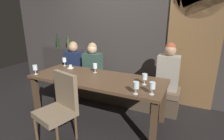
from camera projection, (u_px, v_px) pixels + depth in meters
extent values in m
plane|color=black|center=(98.00, 117.00, 3.06)|extent=(9.00, 9.00, 0.00)
cube|color=#383330|center=(125.00, 26.00, 3.68)|extent=(6.00, 0.12, 3.00)
cube|color=brown|center=(192.00, 53.00, 3.20)|extent=(0.90, 0.05, 2.10)
cube|color=#2F2B29|center=(64.00, 66.00, 4.46)|extent=(1.10, 0.28, 0.95)
cube|color=#493422|center=(36.00, 96.00, 3.08)|extent=(0.08, 0.08, 0.69)
cube|color=#493422|center=(154.00, 126.00, 2.24)|extent=(0.08, 0.08, 0.69)
cube|color=#493422|center=(63.00, 83.00, 3.68)|extent=(0.08, 0.08, 0.69)
cube|color=#493422|center=(163.00, 103.00, 2.84)|extent=(0.08, 0.08, 0.69)
cube|color=brown|center=(97.00, 79.00, 2.85)|extent=(2.20, 0.84, 0.04)
cube|color=#4A3C2E|center=(114.00, 93.00, 3.61)|extent=(2.50, 0.40, 0.35)
cube|color=brown|center=(114.00, 83.00, 3.55)|extent=(2.50, 0.44, 0.10)
cylinder|color=brown|center=(37.00, 134.00, 2.29)|extent=(0.04, 0.04, 0.42)
cylinder|color=brown|center=(56.00, 120.00, 2.61)|extent=(0.04, 0.04, 0.42)
cylinder|color=brown|center=(76.00, 126.00, 2.46)|extent=(0.04, 0.04, 0.42)
cube|color=#7F6B51|center=(55.00, 114.00, 2.30)|extent=(0.54, 0.54, 0.08)
cube|color=#7F6B51|center=(66.00, 90.00, 2.36)|extent=(0.44, 0.17, 0.48)
cube|color=#192342|center=(74.00, 63.00, 3.89)|extent=(0.36, 0.24, 0.50)
sphere|color=tan|center=(73.00, 47.00, 3.79)|extent=(0.20, 0.20, 0.20)
sphere|color=#9E7F56|center=(73.00, 46.00, 3.79)|extent=(0.18, 0.18, 0.18)
cube|color=#2D473D|center=(93.00, 65.00, 3.66)|extent=(0.36, 0.24, 0.51)
sphere|color=tan|center=(92.00, 49.00, 3.56)|extent=(0.20, 0.20, 0.20)
sphere|color=#9E7F56|center=(92.00, 47.00, 3.56)|extent=(0.18, 0.18, 0.18)
cube|color=#9E9384|center=(168.00, 73.00, 3.04)|extent=(0.36, 0.24, 0.60)
sphere|color=tan|center=(170.00, 50.00, 2.93)|extent=(0.20, 0.20, 0.20)
sphere|color=brown|center=(170.00, 48.00, 2.93)|extent=(0.18, 0.18, 0.18)
cylinder|color=black|center=(58.00, 43.00, 4.35)|extent=(0.08, 0.08, 0.22)
cylinder|color=black|center=(57.00, 37.00, 4.31)|extent=(0.03, 0.03, 0.09)
cylinder|color=black|center=(57.00, 34.00, 4.29)|extent=(0.03, 0.03, 0.02)
cylinder|color=#384728|center=(68.00, 44.00, 4.23)|extent=(0.08, 0.08, 0.22)
cylinder|color=#384728|center=(68.00, 37.00, 4.19)|extent=(0.03, 0.03, 0.09)
cylinder|color=black|center=(68.00, 35.00, 4.17)|extent=(0.03, 0.03, 0.02)
cylinder|color=silver|center=(144.00, 84.00, 2.54)|extent=(0.06, 0.06, 0.00)
cylinder|color=silver|center=(144.00, 82.00, 2.53)|extent=(0.01, 0.01, 0.07)
cylinder|color=silver|center=(145.00, 77.00, 2.50)|extent=(0.08, 0.08, 0.08)
cylinder|color=gold|center=(145.00, 78.00, 2.51)|extent=(0.07, 0.07, 0.04)
cylinder|color=silver|center=(36.00, 74.00, 2.99)|extent=(0.06, 0.06, 0.00)
cylinder|color=silver|center=(36.00, 72.00, 2.98)|extent=(0.01, 0.01, 0.07)
cylinder|color=silver|center=(35.00, 67.00, 2.96)|extent=(0.08, 0.08, 0.08)
cylinder|color=maroon|center=(35.00, 69.00, 2.96)|extent=(0.07, 0.07, 0.04)
cylinder|color=silver|center=(95.00, 72.00, 3.09)|extent=(0.06, 0.06, 0.00)
cylinder|color=silver|center=(95.00, 70.00, 3.07)|extent=(0.01, 0.01, 0.07)
cylinder|color=silver|center=(95.00, 66.00, 3.05)|extent=(0.08, 0.08, 0.08)
cylinder|color=silver|center=(152.00, 94.00, 2.22)|extent=(0.06, 0.06, 0.00)
cylinder|color=silver|center=(152.00, 91.00, 2.21)|extent=(0.01, 0.01, 0.07)
cylinder|color=silver|center=(152.00, 85.00, 2.18)|extent=(0.08, 0.08, 0.08)
cylinder|color=silver|center=(65.00, 66.00, 3.51)|extent=(0.06, 0.06, 0.00)
cylinder|color=silver|center=(65.00, 64.00, 3.50)|extent=(0.01, 0.01, 0.07)
cylinder|color=silver|center=(64.00, 60.00, 3.48)|extent=(0.08, 0.08, 0.08)
cylinder|color=maroon|center=(64.00, 61.00, 3.48)|extent=(0.07, 0.07, 0.03)
cylinder|color=silver|center=(136.00, 94.00, 2.23)|extent=(0.06, 0.06, 0.00)
cylinder|color=silver|center=(136.00, 91.00, 2.22)|extent=(0.01, 0.01, 0.07)
cylinder|color=silver|center=(136.00, 85.00, 2.19)|extent=(0.08, 0.08, 0.08)
cylinder|color=white|center=(70.00, 68.00, 3.35)|extent=(0.12, 0.12, 0.01)
cylinder|color=white|center=(70.00, 66.00, 3.34)|extent=(0.06, 0.06, 0.06)
cylinder|color=brown|center=(70.00, 65.00, 3.33)|extent=(0.05, 0.05, 0.01)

